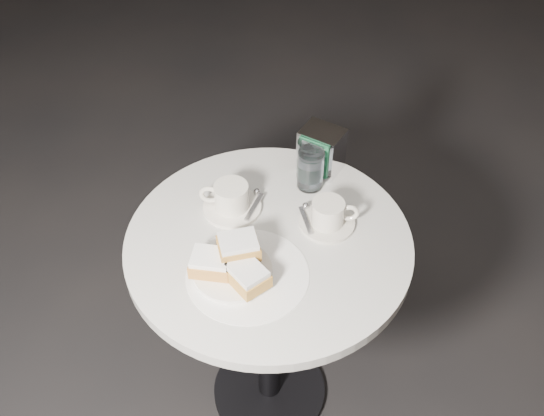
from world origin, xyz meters
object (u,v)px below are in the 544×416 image
(water_glass_left, at_px, (311,161))
(water_glass_right, at_px, (311,170))
(cafe_table, at_px, (269,289))
(beignet_plate, at_px, (232,265))
(napkin_dispenser, at_px, (321,150))
(coffee_cup_right, at_px, (328,215))
(coffee_cup_left, at_px, (231,199))

(water_glass_left, distance_m, water_glass_right, 0.03)
(cafe_table, distance_m, water_glass_right, 0.33)
(cafe_table, xyz_separation_m, water_glass_right, (0.02, 0.22, 0.25))
(water_glass_right, bearing_deg, beignet_plate, -97.02)
(water_glass_right, relative_size, napkin_dispenser, 0.88)
(coffee_cup_right, bearing_deg, water_glass_right, 106.43)
(cafe_table, bearing_deg, coffee_cup_left, 157.59)
(coffee_cup_right, relative_size, napkin_dispenser, 1.45)
(water_glass_right, bearing_deg, coffee_cup_right, -50.38)
(beignet_plate, height_order, water_glass_left, water_glass_left)
(cafe_table, bearing_deg, water_glass_right, 85.51)
(beignet_plate, relative_size, water_glass_right, 1.82)
(beignet_plate, height_order, coffee_cup_left, beignet_plate)
(cafe_table, relative_size, beignet_plate, 3.68)
(water_glass_left, xyz_separation_m, water_glass_right, (0.01, -0.03, -0.00))
(napkin_dispenser, bearing_deg, coffee_cup_right, -56.48)
(coffee_cup_right, distance_m, napkin_dispenser, 0.22)
(beignet_plate, distance_m, coffee_cup_left, 0.21)
(cafe_table, relative_size, coffee_cup_right, 4.10)
(coffee_cup_left, xyz_separation_m, coffee_cup_right, (0.24, 0.05, -0.00))
(cafe_table, xyz_separation_m, napkin_dispenser, (0.02, 0.30, 0.26))
(water_glass_left, bearing_deg, coffee_cup_right, -53.54)
(coffee_cup_left, xyz_separation_m, napkin_dispenser, (0.15, 0.24, 0.03))
(cafe_table, xyz_separation_m, water_glass_left, (0.00, 0.25, 0.26))
(napkin_dispenser, bearing_deg, coffee_cup_left, -114.09)
(coffee_cup_right, height_order, water_glass_right, water_glass_right)
(cafe_table, height_order, coffee_cup_left, coffee_cup_left)
(coffee_cup_left, bearing_deg, coffee_cup_right, -6.48)
(beignet_plate, height_order, water_glass_right, water_glass_right)
(coffee_cup_right, distance_m, water_glass_right, 0.15)
(cafe_table, bearing_deg, napkin_dispenser, 86.87)
(coffee_cup_left, distance_m, coffee_cup_right, 0.25)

